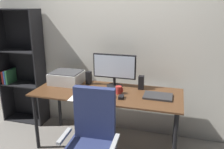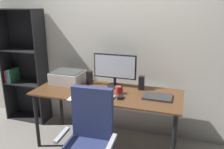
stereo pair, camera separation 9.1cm
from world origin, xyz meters
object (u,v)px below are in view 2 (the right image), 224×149
(desk, at_px, (107,98))
(speaker_right, at_px, (141,83))
(office_chair, at_px, (89,147))
(laptop, at_px, (158,97))
(bookshelf, at_px, (25,67))
(keyboard, at_px, (102,96))
(monitor, at_px, (115,68))
(coffee_mug, at_px, (118,90))
(mouse, at_px, (120,97))
(printer, at_px, (68,77))
(speaker_left, at_px, (89,78))

(desk, distance_m, speaker_right, 0.46)
(office_chair, bearing_deg, speaker_right, 68.52)
(desk, relative_size, office_chair, 1.75)
(desk, bearing_deg, laptop, 0.39)
(bookshelf, bearing_deg, keyboard, -20.19)
(monitor, bearing_deg, laptop, -20.05)
(coffee_mug, height_order, office_chair, office_chair)
(speaker_right, bearing_deg, laptop, -41.56)
(mouse, bearing_deg, coffee_mug, 109.41)
(laptop, height_order, bookshelf, bookshelf)
(laptop, relative_size, printer, 0.80)
(speaker_right, height_order, printer, speaker_right)
(monitor, distance_m, keyboard, 0.46)
(coffee_mug, xyz_separation_m, laptop, (0.46, 0.02, -0.03))
(monitor, bearing_deg, bookshelf, 174.54)
(laptop, xyz_separation_m, speaker_right, (-0.23, 0.20, 0.07))
(keyboard, height_order, laptop, laptop)
(keyboard, xyz_separation_m, speaker_right, (0.37, 0.38, 0.08))
(desk, bearing_deg, bookshelf, 166.23)
(keyboard, xyz_separation_m, office_chair, (0.06, -0.55, -0.29))
(coffee_mug, xyz_separation_m, office_chair, (-0.08, -0.71, -0.33))
(desk, distance_m, keyboard, 0.20)
(mouse, bearing_deg, keyboard, -177.89)
(speaker_right, height_order, office_chair, office_chair)
(speaker_left, bearing_deg, speaker_right, 0.00)
(coffee_mug, xyz_separation_m, speaker_right, (0.23, 0.22, 0.04))
(monitor, distance_m, coffee_mug, 0.32)
(mouse, distance_m, speaker_right, 0.40)
(coffee_mug, distance_m, speaker_left, 0.52)
(speaker_left, relative_size, bookshelf, 0.10)
(monitor, bearing_deg, mouse, -63.56)
(monitor, relative_size, printer, 1.37)
(keyboard, height_order, coffee_mug, coffee_mug)
(monitor, distance_m, mouse, 0.46)
(desk, relative_size, laptop, 5.53)
(mouse, bearing_deg, speaker_left, 140.33)
(desk, height_order, printer, printer)
(mouse, bearing_deg, laptop, 15.96)
(laptop, relative_size, speaker_left, 1.88)
(monitor, relative_size, coffee_mug, 6.05)
(desk, relative_size, monitor, 3.23)
(keyboard, bearing_deg, desk, 91.11)
(keyboard, distance_m, office_chair, 0.62)
(keyboard, height_order, speaker_right, speaker_right)
(monitor, height_order, coffee_mug, monitor)
(desk, xyz_separation_m, bookshelf, (-1.45, 0.35, 0.17))
(monitor, distance_m, printer, 0.66)
(keyboard, height_order, office_chair, office_chair)
(office_chair, bearing_deg, bookshelf, 141.27)
(desk, xyz_separation_m, speaker_left, (-0.32, 0.21, 0.16))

